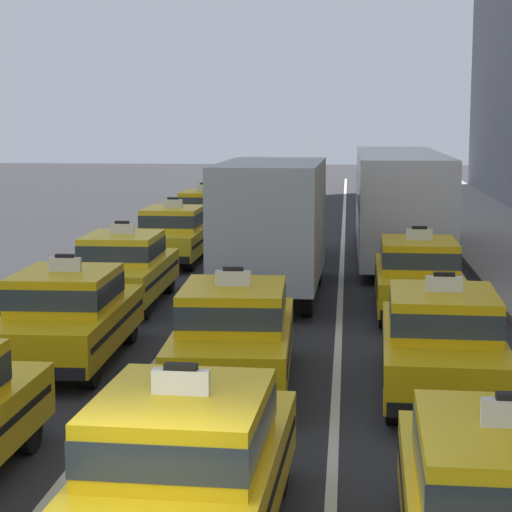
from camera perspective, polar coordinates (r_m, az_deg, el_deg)
name	(u,v)px	position (r m, az deg, el deg)	size (l,w,h in m)	color
lane_stripe_left_center	(230,268)	(27.45, -1.56, -0.69)	(0.14, 80.00, 0.01)	silver
lane_stripe_center_right	(342,269)	(27.24, 5.14, -0.79)	(0.14, 80.00, 0.01)	silver
taxi_left_second	(68,314)	(17.04, -11.17, -3.44)	(1.91, 4.60, 1.96)	black
taxi_left_third	(124,267)	(22.11, -7.90, -0.67)	(1.87, 4.58, 1.96)	black
taxi_left_fourth	(174,233)	(28.34, -4.92, 1.35)	(1.87, 4.58, 1.96)	black
taxi_left_fifth	(205,213)	(34.48, -3.05, 2.61)	(1.86, 4.58, 1.96)	black
taxi_center_nearest	(184,468)	(9.66, -4.31, -12.49)	(1.97, 4.62, 1.96)	black
taxi_center_second	(234,333)	(15.33, -1.33, -4.59)	(1.97, 4.62, 1.96)	black
box_truck_center_third	(274,223)	(22.94, 1.09, 2.00)	(2.40, 7.00, 3.27)	black
taxi_center_fourth	(285,228)	(29.67, 1.72, 1.69)	(1.96, 4.62, 1.96)	black
taxi_right_nearest	(508,508)	(9.01, 14.84, -14.34)	(1.91, 4.60, 1.96)	black
taxi_right_second	(442,340)	(15.10, 11.04, -4.96)	(1.95, 4.61, 1.96)	black
taxi_right_third	(418,275)	(21.16, 9.66, -1.11)	(1.88, 4.58, 1.96)	black
bus_right_fourth	(399,198)	(29.85, 8.51, 3.46)	(2.54, 11.20, 3.22)	black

